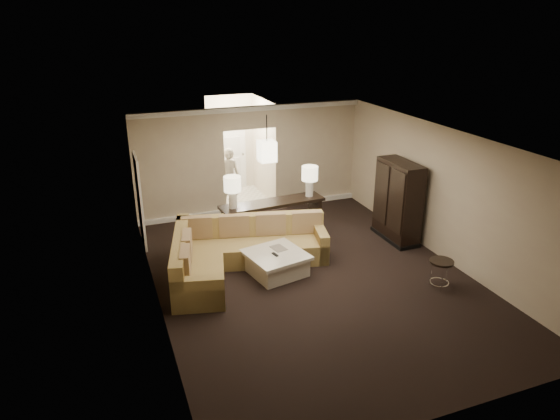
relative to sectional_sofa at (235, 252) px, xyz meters
name	(u,v)px	position (x,y,z in m)	size (l,w,h in m)	color
ground	(312,278)	(1.33, -0.91, -0.38)	(8.00, 8.00, 0.00)	black
wall_back	(251,160)	(1.33, 3.09, 1.02)	(6.00, 0.04, 2.80)	#C1B292
wall_front	(450,328)	(1.33, -4.91, 1.02)	(6.00, 0.04, 2.80)	#C1B292
wall_left	(154,236)	(-1.67, -0.91, 1.02)	(0.04, 8.00, 2.80)	#C1B292
wall_right	(444,194)	(4.33, -0.91, 1.02)	(0.04, 8.00, 2.80)	#C1B292
ceiling	(316,141)	(1.33, -0.91, 2.42)	(6.00, 8.00, 0.02)	silver
crown_molding	(250,109)	(1.33, 3.04, 2.35)	(6.00, 0.10, 0.12)	white
baseboard	(252,208)	(1.33, 3.04, -0.32)	(6.00, 0.10, 0.12)	white
side_door	(140,201)	(-1.64, 1.89, 0.67)	(0.05, 0.90, 2.10)	white
foyer	(237,151)	(1.33, 4.43, 0.92)	(1.44, 2.02, 2.80)	beige
sectional_sofa	(235,252)	(0.00, 0.00, 0.00)	(3.62, 2.67, 0.94)	brown
coffee_table	(276,263)	(0.72, -0.47, -0.15)	(1.31, 1.31, 0.47)	silver
console_table	(273,217)	(1.21, 1.09, 0.19)	(2.48, 0.71, 0.95)	black
armoire	(398,203)	(3.92, 0.13, 0.52)	(0.56, 1.30, 1.87)	black
drink_table	(441,268)	(3.47, -2.11, 0.03)	(0.45, 0.45, 0.57)	black
table_lamp_left	(232,187)	(0.26, 1.03, 1.05)	(0.38, 0.38, 0.72)	silver
table_lamp_right	(310,176)	(2.15, 1.15, 1.05)	(0.38, 0.38, 0.72)	silver
pendant_light	(267,151)	(1.33, 1.79, 1.58)	(0.38, 0.38, 1.09)	black
person	(229,174)	(0.88, 3.67, 0.52)	(0.65, 0.43, 1.80)	beige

